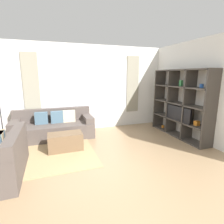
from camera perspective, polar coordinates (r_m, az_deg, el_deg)
The scene contains 7 objects.
ground_plane at distance 3.09m, azimuth 5.70°, elevation -22.99°, with size 16.00×16.00×0.00m, color #9E7F5B.
wall_back at distance 5.71m, azimuth -8.31°, elevation 7.72°, with size 6.44×0.11×2.70m.
wall_right at distance 5.44m, azimuth 24.45°, elevation 6.51°, with size 0.07×4.47×2.70m, color white.
area_rug at distance 4.34m, azimuth -22.06°, elevation -12.91°, with size 2.34×1.90×0.01m, color tan.
shelving_unit at distance 5.43m, azimuth 21.67°, elevation 2.48°, with size 0.42×2.09×1.93m.
couch_main at distance 5.30m, azimuth -18.42°, elevation -4.77°, with size 2.19×0.90×0.80m.
ottoman at distance 4.38m, azimuth -14.96°, elevation -9.35°, with size 0.79×0.45×0.41m.
Camera 1 is at (-1.10, -2.28, 1.77)m, focal length 28.00 mm.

